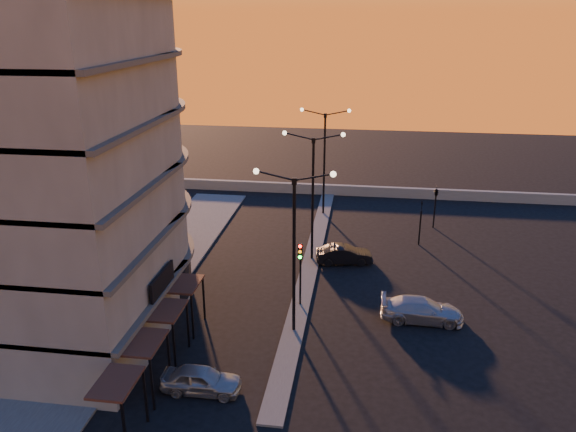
# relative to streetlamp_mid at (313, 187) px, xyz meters

# --- Properties ---
(ground) EXTENTS (120.00, 120.00, 0.00)m
(ground) POSITION_rel_streetlamp_mid_xyz_m (0.00, -10.00, -5.59)
(ground) COLOR black
(ground) RESTS_ON ground
(sidewalk_west) EXTENTS (5.00, 40.00, 0.12)m
(sidewalk_west) POSITION_rel_streetlamp_mid_xyz_m (-10.50, -6.00, -5.53)
(sidewalk_west) COLOR #484846
(sidewalk_west) RESTS_ON ground
(median) EXTENTS (1.20, 36.00, 0.12)m
(median) POSITION_rel_streetlamp_mid_xyz_m (0.00, 0.00, -5.53)
(median) COLOR #484846
(median) RESTS_ON ground
(parapet) EXTENTS (44.00, 0.50, 1.00)m
(parapet) POSITION_rel_streetlamp_mid_xyz_m (2.00, 16.00, -5.09)
(parapet) COLOR slate
(parapet) RESTS_ON ground
(building) EXTENTS (14.35, 17.08, 25.00)m
(building) POSITION_rel_streetlamp_mid_xyz_m (-14.00, -9.97, 6.32)
(building) COLOR #67625A
(building) RESTS_ON ground
(streetlamp_near) EXTENTS (4.32, 0.32, 9.51)m
(streetlamp_near) POSITION_rel_streetlamp_mid_xyz_m (0.00, -10.00, 0.00)
(streetlamp_near) COLOR black
(streetlamp_near) RESTS_ON ground
(streetlamp_mid) EXTENTS (4.32, 0.32, 9.51)m
(streetlamp_mid) POSITION_rel_streetlamp_mid_xyz_m (0.00, 0.00, 0.00)
(streetlamp_mid) COLOR black
(streetlamp_mid) RESTS_ON ground
(streetlamp_far) EXTENTS (4.32, 0.32, 9.51)m
(streetlamp_far) POSITION_rel_streetlamp_mid_xyz_m (0.00, 10.00, 0.00)
(streetlamp_far) COLOR black
(streetlamp_far) RESTS_ON ground
(traffic_light_main) EXTENTS (0.28, 0.44, 4.25)m
(traffic_light_main) POSITION_rel_streetlamp_mid_xyz_m (0.00, -7.13, -2.70)
(traffic_light_main) COLOR black
(traffic_light_main) RESTS_ON ground
(signal_east_a) EXTENTS (0.13, 0.16, 3.60)m
(signal_east_a) POSITION_rel_streetlamp_mid_xyz_m (8.00, 4.00, -3.66)
(signal_east_a) COLOR black
(signal_east_a) RESTS_ON ground
(signal_east_b) EXTENTS (0.42, 1.99, 3.60)m
(signal_east_b) POSITION_rel_streetlamp_mid_xyz_m (9.50, 8.00, -2.49)
(signal_east_b) COLOR black
(signal_east_b) RESTS_ON ground
(car_hatchback) EXTENTS (3.83, 1.55, 1.30)m
(car_hatchback) POSITION_rel_streetlamp_mid_xyz_m (-3.63, -16.00, -4.94)
(car_hatchback) COLOR #919497
(car_hatchback) RESTS_ON ground
(car_sedan) EXTENTS (4.22, 2.08, 1.33)m
(car_sedan) POSITION_rel_streetlamp_mid_xyz_m (2.38, -0.29, -4.93)
(car_sedan) COLOR black
(car_sedan) RESTS_ON ground
(car_wagon) EXTENTS (4.81, 1.97, 1.39)m
(car_wagon) POSITION_rel_streetlamp_mid_xyz_m (7.29, -7.75, -4.90)
(car_wagon) COLOR #9899A0
(car_wagon) RESTS_ON ground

